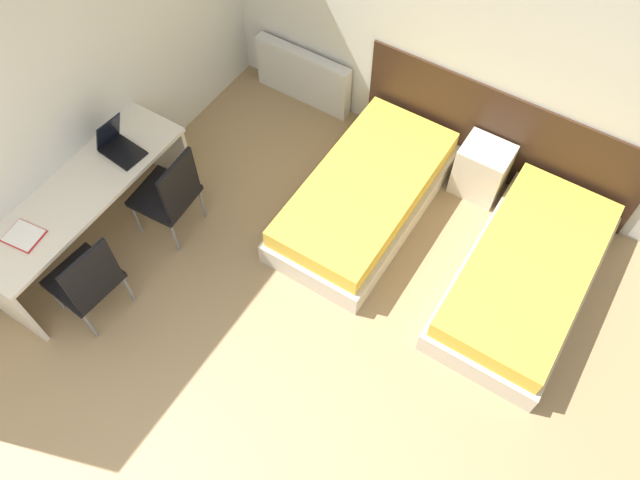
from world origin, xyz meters
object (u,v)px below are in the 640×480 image
object	(u,v)px
bed_near_door	(526,276)
chair_near_notebook	(87,279)
nightstand	(482,169)
bed_near_window	(365,196)
laptop	(118,145)
chair_near_laptop	(170,193)

from	to	relation	value
bed_near_door	chair_near_notebook	xyz separation A→B (m)	(-2.77, -2.00, 0.29)
nightstand	chair_near_notebook	world-z (taller)	chair_near_notebook
bed_near_window	chair_near_notebook	size ratio (longest dim) A/B	2.03
bed_near_door	nightstand	world-z (taller)	nightstand
bed_near_window	laptop	bearing A→B (deg)	-148.88
chair_near_laptop	bed_near_door	bearing A→B (deg)	16.61
bed_near_door	laptop	size ratio (longest dim) A/B	5.22
chair_near_notebook	laptop	world-z (taller)	laptop
bed_near_door	laptop	xyz separation A→B (m)	(-3.22, -1.04, 0.61)
bed_near_window	chair_near_notebook	xyz separation A→B (m)	(-1.28, -2.00, 0.29)
nightstand	chair_near_notebook	distance (m)	3.44
chair_near_notebook	chair_near_laptop	bearing A→B (deg)	94.89
chair_near_notebook	bed_near_door	bearing A→B (deg)	40.64
nightstand	bed_near_window	bearing A→B (deg)	-134.20
bed_near_window	bed_near_door	bearing A→B (deg)	0.00
bed_near_door	chair_near_notebook	distance (m)	3.43
chair_near_laptop	chair_near_notebook	size ratio (longest dim) A/B	1.00
bed_near_door	chair_near_notebook	size ratio (longest dim) A/B	2.03
nightstand	chair_near_notebook	xyz separation A→B (m)	(-2.03, -2.77, 0.23)
bed_near_door	chair_near_notebook	world-z (taller)	chair_near_notebook
bed_near_window	chair_near_laptop	size ratio (longest dim) A/B	2.03
bed_near_window	bed_near_door	world-z (taller)	same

